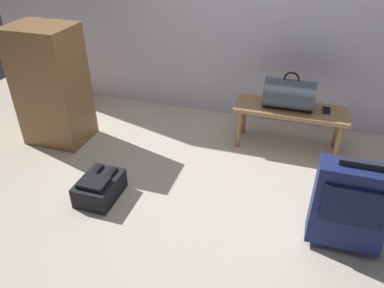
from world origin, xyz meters
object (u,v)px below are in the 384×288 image
cell_phone (326,110)px  side_cabinet (52,86)px  bench (290,114)px  backpack_dark (99,187)px  duffel_bag_slate (289,94)px  suitcase_upright_navy (350,206)px

cell_phone → side_cabinet: side_cabinet is taller
side_cabinet → cell_phone: bearing=12.3°
bench → backpack_dark: (-1.32, -1.19, -0.25)m
bench → duffel_bag_slate: 0.20m
suitcase_upright_navy → cell_phone: bearing=98.1°
side_cabinet → backpack_dark: bearing=-40.3°
bench → side_cabinet: bearing=-166.9°
duffel_bag_slate → side_cabinet: side_cabinet is taller
cell_phone → suitcase_upright_navy: suitcase_upright_navy is taller
bench → suitcase_upright_navy: bearing=-67.8°
backpack_dark → bench: bearing=42.1°
duffel_bag_slate → backpack_dark: duffel_bag_slate is taller
bench → cell_phone: (0.30, 0.03, 0.07)m
cell_phone → side_cabinet: size_ratio=0.13×
duffel_bag_slate → side_cabinet: 2.15m
duffel_bag_slate → cell_phone: (0.34, 0.03, -0.13)m
suitcase_upright_navy → backpack_dark: size_ratio=1.80×
bench → backpack_dark: 1.79m
cell_phone → side_cabinet: 2.49m
suitcase_upright_navy → side_cabinet: bearing=165.9°
backpack_dark → side_cabinet: size_ratio=0.35×
bench → side_cabinet: side_cabinet is taller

